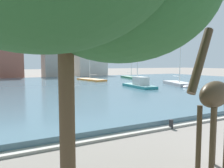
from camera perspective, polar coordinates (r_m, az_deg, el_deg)
name	(u,v)px	position (r m, az deg, el deg)	size (l,w,h in m)	color
harbor_water	(57,87)	(33.43, -13.75, -0.80)	(86.06, 45.20, 0.40)	#476675
quay_edge_coping	(162,128)	(12.93, 12.67, -10.85)	(86.06, 0.50, 0.12)	#ADA89E
giraffe_statue	(213,98)	(7.91, 24.28, -3.18)	(2.77, 1.16, 4.93)	#382B19
sailboat_teal	(137,86)	(30.97, 6.48, -0.40)	(2.48, 7.38, 7.97)	teal
sailboat_orange	(89,80)	(44.13, -5.80, 0.96)	(3.47, 8.77, 8.61)	orange
sailboat_green	(132,78)	(49.55, 5.00, 1.48)	(3.32, 8.61, 8.49)	#236B42
sailboat_grey	(180,85)	(34.34, 16.90, -0.28)	(4.61, 7.87, 8.28)	#939399
mooring_bollard	(171,124)	(13.09, 14.79, -9.83)	(0.24, 0.24, 0.50)	#232326
townhouse_narrow_midrow	(8,54)	(60.10, -24.91, 6.84)	(6.51, 6.28, 11.64)	#8E5142
townhouse_wide_warehouse	(53,54)	(60.95, -14.77, 7.50)	(5.33, 5.75, 12.45)	gray
townhouse_tall_gabled	(90,57)	(63.86, -5.66, 6.80)	(8.29, 6.72, 10.81)	beige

